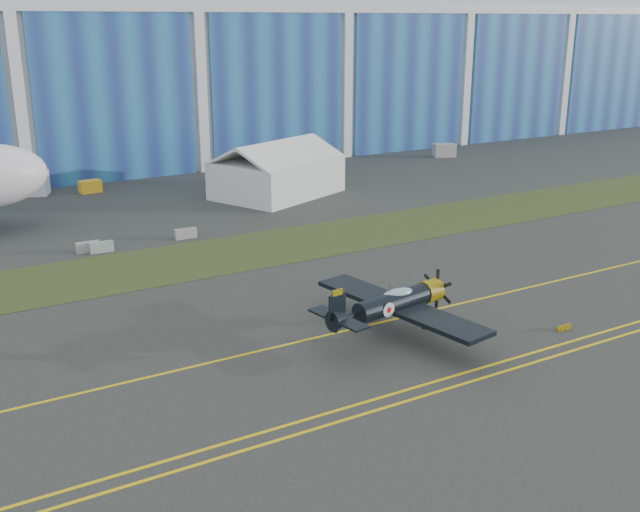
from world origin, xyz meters
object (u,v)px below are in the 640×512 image
shipping_container (19,184)px  tug (90,186)px  warbird (393,303)px  tent (277,168)px

shipping_container → tug: (7.26, -2.46, -0.64)m
warbird → tent: 41.12m
tent → shipping_container: 29.31m
tent → warbird: bearing=-130.2°
warbird → tug: size_ratio=6.16×
warbird → tent: tent is taller
warbird → shipping_container: size_ratio=2.38×
tug → shipping_container: bearing=156.6°
tent → shipping_container: (-25.34, 14.61, -1.79)m
shipping_container → tug: 7.69m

